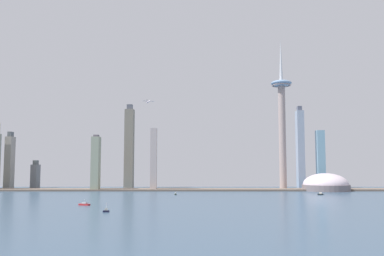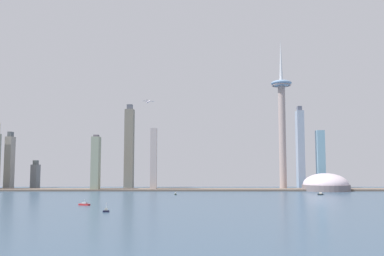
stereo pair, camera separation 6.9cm
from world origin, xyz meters
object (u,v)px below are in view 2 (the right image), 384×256
skyscraper_3 (10,162)px  boat_1 (84,204)px  skyscraper_8 (96,163)px  boat_4 (176,194)px  stadium_dome (326,185)px  boat_2 (106,211)px  skyscraper_0 (300,148)px  boat_3 (321,194)px  skyscraper_4 (321,159)px  observation_tower (282,113)px  skyscraper_7 (35,175)px  airplane (148,102)px  skyscraper_1 (129,148)px  skyscraper_5 (154,159)px

skyscraper_3 → boat_1: bearing=-55.6°
skyscraper_8 → boat_4: 210.27m
stadium_dome → skyscraper_3: bearing=172.9°
skyscraper_3 → boat_2: (311.37, -470.55, -58.03)m
skyscraper_0 → boat_1: (-387.74, -414.25, -89.20)m
skyscraper_0 → skyscraper_8: (-444.57, -106.21, -35.32)m
stadium_dome → skyscraper_0: skyscraper_0 is taller
boat_3 → skyscraper_4: bearing=-85.6°
observation_tower → skyscraper_7: size_ratio=5.18×
skyscraper_4 → skyscraper_8: bearing=-167.9°
boat_3 → airplane: size_ratio=0.40×
skyscraper_4 → boat_4: skyscraper_4 is taller
airplane → stadium_dome: bearing=66.2°
skyscraper_1 → airplane: bearing=-59.5°
observation_tower → skyscraper_7: (-552.08, 73.08, -135.27)m
observation_tower → skyscraper_4: bearing=32.9°
skyscraper_1 → skyscraper_5: (64.58, -98.20, -28.16)m
skyscraper_7 → observation_tower: bearing=-7.5°
skyscraper_4 → airplane: airplane is taller
stadium_dome → skyscraper_1: size_ratio=0.49×
skyscraper_1 → skyscraper_5: skyscraper_1 is taller
skyscraper_3 → airplane: (315.17, -68.49, 124.61)m
skyscraper_4 → skyscraper_8: size_ratio=1.16×
stadium_dome → boat_4: stadium_dome is taller
skyscraper_1 → boat_2: bearing=-84.4°
skyscraper_0 → skyscraper_1: bearing=-179.6°
skyscraper_4 → boat_3: size_ratio=12.99×
skyscraper_3 → skyscraper_5: size_ratio=0.99×
skyscraper_0 → skyscraper_4: (45.71, -1.26, -24.87)m
skyscraper_8 → boat_3: bearing=-16.3°
skyscraper_7 → skyscraper_8: (163.23, -112.53, 26.76)m
skyscraper_5 → boat_4: skyscraper_5 is taller
skyscraper_7 → boat_4: skyscraper_7 is taller
skyscraper_1 → boat_3: bearing=-31.7°
observation_tower → skyscraper_5: (-272.07, -33.99, -100.08)m
skyscraper_3 → skyscraper_8: skyscraper_3 is taller
skyscraper_4 → skyscraper_8: (-490.28, -104.95, -10.44)m
boat_2 → boat_4: boat_2 is taller
skyscraper_7 → boat_2: bearing=-62.2°
skyscraper_7 → boat_3: (579.75, -234.33, -26.85)m
stadium_dome → skyscraper_0: (-21.34, 106.23, 79.72)m
skyscraper_4 → stadium_dome: bearing=-103.1°
boat_3 → boat_4: boat_3 is taller
observation_tower → skyscraper_5: bearing=-172.9°
observation_tower → boat_2: observation_tower is taller
skyscraper_5 → boat_1: bearing=-100.8°
skyscraper_8 → boat_4: size_ratio=15.71×
boat_1 → boat_4: (109.22, 190.74, 0.23)m
skyscraper_7 → boat_2: (263.53, -499.21, -26.89)m
skyscraper_1 → boat_1: bearing=-89.4°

